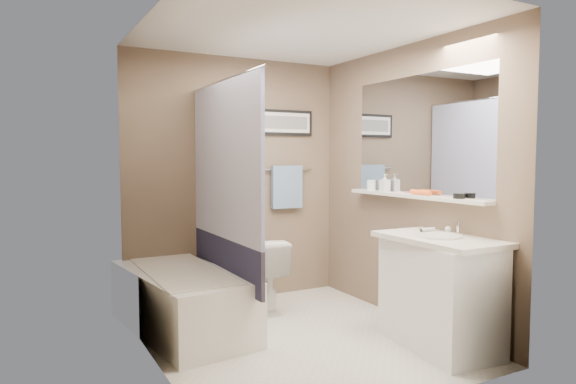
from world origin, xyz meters
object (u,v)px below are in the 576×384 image
hair_brush_front (421,192)px  glass_jar (371,185)px  vanity (439,295)px  bathtub (182,301)px  candle_bowl_near (459,196)px  toilet (260,274)px  soap_bottle (385,183)px

hair_brush_front → glass_jar: glass_jar is taller
vanity → glass_jar: (0.19, 1.09, 0.77)m
bathtub → candle_bowl_near: 2.36m
toilet → hair_brush_front: hair_brush_front is taller
toilet → vanity: bearing=123.5°
glass_jar → soap_bottle: size_ratio=0.62×
hair_brush_front → soap_bottle: size_ratio=1.37×
toilet → soap_bottle: bearing=153.3°
bathtub → vanity: bearing=-45.3°
candle_bowl_near → glass_jar: glass_jar is taller
hair_brush_front → soap_bottle: bearing=90.0°
vanity → hair_brush_front: size_ratio=4.09×
soap_bottle → candle_bowl_near: bearing=-90.0°
bathtub → vanity: size_ratio=1.67×
vanity → candle_bowl_near: candle_bowl_near is taller
bathtub → candle_bowl_near: size_ratio=16.67×
toilet → bathtub: bearing=22.6°
toilet → glass_jar: glass_jar is taller
bathtub → vanity: (1.60, -1.26, 0.15)m
candle_bowl_near → bathtub: bearing=144.8°
toilet → soap_bottle: (0.96, -0.62, 0.86)m
vanity → soap_bottle: size_ratio=5.61×
bathtub → glass_jar: 2.01m
hair_brush_front → glass_jar: size_ratio=2.20×
vanity → glass_jar: size_ratio=9.00×
bathtub → hair_brush_front: (1.79, -0.84, 0.89)m
vanity → candle_bowl_near: (0.19, 0.00, 0.73)m
vanity → hair_brush_front: 0.87m
bathtub → candle_bowl_near: bearing=-42.2°
bathtub → soap_bottle: bearing=-19.0°
toilet → vanity: (0.78, -1.50, 0.06)m
candle_bowl_near → hair_brush_front: hair_brush_front is taller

